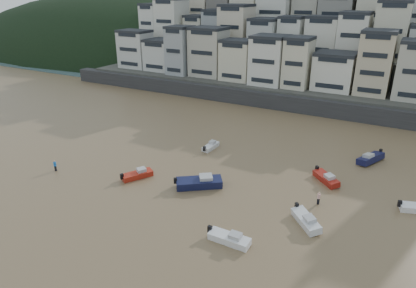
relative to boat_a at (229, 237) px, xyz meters
The scene contains 13 objects.
sea_strip 178.87m from the boat_a, 133.47° to the left, with size 340.00×340.00×0.00m, color #4D666E.
harbor_wall 49.92m from the boat_a, 93.51° to the left, with size 140.00×3.00×3.50m, color #38383A.
hillside 90.51m from the boat_a, 88.93° to the left, with size 141.04×66.00×50.00m.
headland 161.34m from the boat_a, 132.05° to the left, with size 216.00×135.00×53.33m.
boat_a is the anchor object (origin of this frame).
boat_j 19.54m from the boat_a, 158.81° to the left, with size 4.87×1.59×1.33m, color #AF2515, non-canonical shape.
boat_c 12.69m from the boat_a, 134.97° to the left, with size 6.89×2.25×1.88m, color #14183F, non-canonical shape.
boat_b 9.68m from the boat_a, 49.21° to the left, with size 5.30×1.74×1.45m, color silver, non-canonical shape.
boat_f 25.80m from the boat_a, 122.94° to the left, with size 4.38×1.43×1.19m, color white, non-canonical shape.
boat_i 31.11m from the boat_a, 69.91° to the left, with size 5.92×1.94×1.62m, color #13153C, non-canonical shape.
boat_e 20.03m from the boat_a, 72.55° to the left, with size 5.15×1.69×1.41m, color maroon, non-canonical shape.
person_blue 30.60m from the boat_a, behind, with size 0.44×0.44×1.74m, color blue, non-canonical shape.
person_pink 14.11m from the boat_a, 62.58° to the left, with size 0.44×0.44×1.74m, color #DDA19C, non-canonical shape.
Camera 1 is at (26.94, -14.70, 25.15)m, focal length 32.00 mm.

